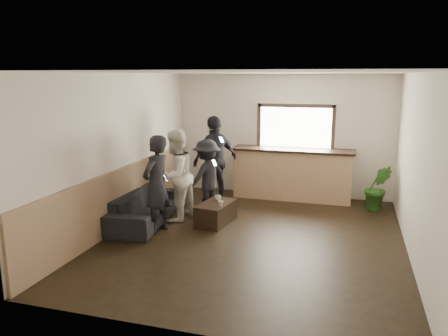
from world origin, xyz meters
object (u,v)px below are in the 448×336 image
(sofa, at_px, (145,207))
(cup_a, at_px, (218,198))
(bar_counter, at_px, (293,171))
(person_b, at_px, (176,176))
(potted_plant, at_px, (378,188))
(person_c, at_px, (207,177))
(cup_b, at_px, (221,203))
(person_d, at_px, (215,160))
(coffee_table, at_px, (216,213))
(person_a, at_px, (156,185))

(sofa, height_order, cup_a, sofa)
(bar_counter, relative_size, person_b, 1.54)
(person_b, bearing_deg, sofa, -40.86)
(potted_plant, height_order, person_c, person_c)
(sofa, bearing_deg, person_b, -63.16)
(cup_b, xyz_separation_m, person_c, (-0.50, 0.70, 0.31))
(bar_counter, relative_size, sofa, 1.31)
(person_b, bearing_deg, person_d, 179.53)
(coffee_table, bearing_deg, potted_plant, 30.41)
(cup_b, bearing_deg, bar_counter, 66.30)
(coffee_table, xyz_separation_m, potted_plant, (2.96, 1.74, 0.28))
(cup_b, height_order, person_d, person_d)
(sofa, xyz_separation_m, person_d, (0.88, 1.65, 0.66))
(sofa, relative_size, cup_b, 20.59)
(bar_counter, height_order, cup_b, bar_counter)
(bar_counter, relative_size, person_c, 1.78)
(bar_counter, bearing_deg, person_d, -151.23)
(coffee_table, height_order, cup_b, cup_b)
(bar_counter, relative_size, coffee_table, 3.02)
(coffee_table, height_order, person_d, person_d)
(bar_counter, xyz_separation_m, sofa, (-2.45, -2.50, -0.34))
(person_a, relative_size, person_d, 0.91)
(cup_a, distance_m, person_b, 0.92)
(sofa, relative_size, person_b, 1.18)
(bar_counter, bearing_deg, cup_a, -120.83)
(potted_plant, distance_m, person_b, 4.18)
(bar_counter, bearing_deg, person_a, -124.52)
(potted_plant, distance_m, person_c, 3.54)
(cup_a, xyz_separation_m, person_a, (-0.84, -0.96, 0.43))
(coffee_table, relative_size, person_c, 0.59)
(bar_counter, distance_m, person_b, 2.92)
(person_c, bearing_deg, coffee_table, 62.41)
(bar_counter, xyz_separation_m, person_a, (-2.00, -2.91, 0.23))
(sofa, distance_m, person_a, 0.83)
(sofa, bearing_deg, person_a, -138.47)
(person_d, bearing_deg, bar_counter, 153.43)
(cup_a, xyz_separation_m, potted_plant, (2.98, 1.55, 0.04))
(cup_a, bearing_deg, person_d, 110.16)
(bar_counter, bearing_deg, person_b, -131.86)
(cup_a, bearing_deg, person_c, 133.97)
(person_c, bearing_deg, cup_b, 64.43)
(coffee_table, xyz_separation_m, person_c, (-0.36, 0.55, 0.56))
(person_a, relative_size, person_c, 1.16)
(sofa, xyz_separation_m, coffee_table, (1.30, 0.36, -0.10))
(person_a, xyz_separation_m, person_d, (0.43, 2.05, 0.08))
(cup_b, xyz_separation_m, potted_plant, (2.83, 1.89, 0.04))
(potted_plant, bearing_deg, bar_counter, 167.49)
(person_b, relative_size, person_c, 1.16)
(person_d, bearing_deg, person_c, 39.25)
(person_a, distance_m, person_b, 0.74)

